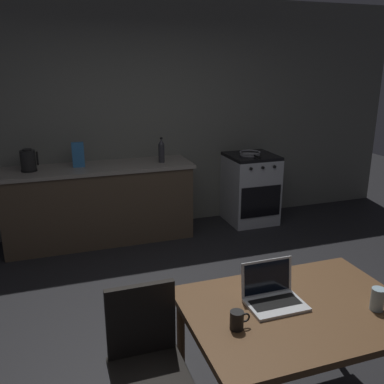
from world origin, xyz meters
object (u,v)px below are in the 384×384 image
at_px(stove_oven, 250,188).
at_px(frying_pan, 250,153).
at_px(laptop, 273,296).
at_px(electric_kettle, 28,161).
at_px(chair, 146,357).
at_px(drinking_glass, 377,299).
at_px(dining_table, 298,317).
at_px(bottle, 161,151).
at_px(cereal_box, 78,155).
at_px(coffee_mug, 237,320).

height_order(stove_oven, frying_pan, frying_pan).
relative_size(laptop, frying_pan, 0.73).
distance_m(electric_kettle, frying_pan, 2.63).
distance_m(chair, electric_kettle, 2.99).
relative_size(chair, electric_kettle, 3.65).
distance_m(laptop, drinking_glass, 0.57).
height_order(chair, laptop, laptop).
bearing_deg(dining_table, stove_oven, 68.19).
distance_m(bottle, frying_pan, 1.17).
height_order(laptop, cereal_box, cereal_box).
bearing_deg(bottle, electric_kettle, 178.04).
relative_size(chair, drinking_glass, 6.95).
bearing_deg(frying_pan, dining_table, -111.40).
distance_m(stove_oven, electric_kettle, 2.72).
height_order(frying_pan, drinking_glass, frying_pan).
distance_m(stove_oven, chair, 3.53).
relative_size(dining_table, drinking_glass, 9.87).
distance_m(dining_table, frying_pan, 3.20).
bearing_deg(stove_oven, dining_table, -111.81).
distance_m(frying_pan, cereal_box, 2.11).
distance_m(dining_table, coffee_mug, 0.43).
bearing_deg(drinking_glass, frying_pan, 76.16).
height_order(dining_table, frying_pan, frying_pan).
height_order(stove_oven, drinking_glass, stove_oven).
height_order(stove_oven, bottle, bottle).
height_order(bottle, coffee_mug, bottle).
bearing_deg(dining_table, laptop, 144.39).
distance_m(dining_table, drinking_glass, 0.44).
bearing_deg(frying_pan, drinking_glass, -103.84).
relative_size(stove_oven, chair, 1.01).
bearing_deg(drinking_glass, stove_oven, 75.66).
relative_size(laptop, electric_kettle, 1.32).
distance_m(laptop, frying_pan, 3.16).
xyz_separation_m(chair, drinking_glass, (1.24, -0.27, 0.27)).
distance_m(stove_oven, drinking_glass, 3.27).
xyz_separation_m(laptop, coffee_mug, (-0.29, -0.16, 0.00)).
distance_m(laptop, coffee_mug, 0.33).
xyz_separation_m(coffee_mug, cereal_box, (-0.53, 3.09, 0.28)).
bearing_deg(electric_kettle, stove_oven, -0.05).
xyz_separation_m(frying_pan, drinking_glass, (-0.77, -3.13, -0.15)).
xyz_separation_m(dining_table, coffee_mug, (-0.41, -0.07, 0.12)).
bearing_deg(dining_table, chair, 172.25).
bearing_deg(cereal_box, coffee_mug, -80.25).
bearing_deg(coffee_mug, dining_table, 9.67).
bearing_deg(drinking_glass, electric_kettle, 120.48).
xyz_separation_m(frying_pan, cereal_box, (-2.10, 0.05, 0.12)).
bearing_deg(electric_kettle, drinking_glass, -59.52).
height_order(chair, bottle, bottle).
height_order(chair, electric_kettle, electric_kettle).
height_order(coffee_mug, cereal_box, cereal_box).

